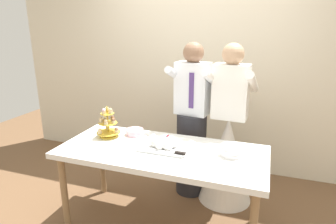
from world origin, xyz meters
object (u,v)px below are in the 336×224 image
Objects in this scene: dessert_table at (161,157)px; person_bride at (227,149)px; plate_stack at (232,151)px; round_cake at (135,133)px; main_cake_tray at (165,144)px; cupcake_stand at (108,125)px; person_groom at (192,129)px.

person_bride is at bearing 52.60° from dessert_table.
dessert_table is 0.61m from plate_stack.
round_cake is 0.14× the size of person_bride.
person_bride is (0.47, 0.60, -0.23)m from main_cake_tray.
cupcake_stand is 1.24m from person_bride.
round_cake is at bearing 171.51° from plate_stack.
cupcake_stand is 1.63× the size of plate_stack.
plate_stack reaches higher than dessert_table.
plate_stack is at bearing -49.75° from person_groom.
dessert_table is 4.13× the size of main_cake_tray.
main_cake_tray reaches higher than dessert_table.
cupcake_stand is at bearing 172.37° from main_cake_tray.
person_bride is at bearing 25.79° from cupcake_stand.
dessert_table is at bearing -11.14° from cupcake_stand.
plate_stack reaches higher than round_cake.
person_groom and person_bride have the same top height.
dessert_table is 1.08× the size of person_bride.
person_groom is at bearing 176.38° from person_bride.
main_cake_tray is 0.64m from person_groom.
dessert_table is 9.62× the size of plate_stack.
dessert_table is 0.12m from main_cake_tray.
main_cake_tray is 2.33× the size of plate_stack.
plate_stack is 0.62m from person_bride.
dessert_table is 1.08× the size of person_groom.
main_cake_tray is (0.02, 0.03, 0.12)m from dessert_table.
round_cake is (-0.38, 0.19, -0.01)m from main_cake_tray.
main_cake_tray is 0.26× the size of person_bride.
person_groom is (-0.49, 0.58, -0.07)m from plate_stack.
cupcake_stand reaches higher than plate_stack.
cupcake_stand is 1.19m from plate_stack.
main_cake_tray is 0.80m from person_bride.
cupcake_stand reaches higher than dessert_table.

